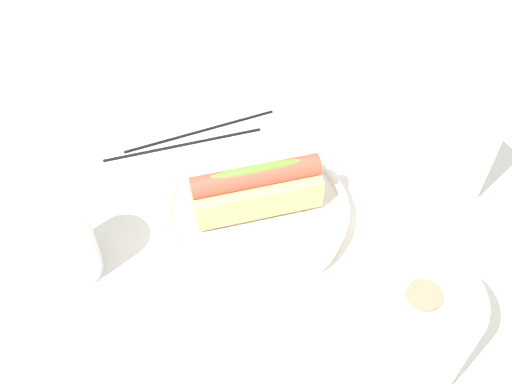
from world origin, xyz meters
The scene contains 8 objects.
ground_plane centered at (0.00, 0.00, 0.00)m, with size 2.40×2.40×0.00m, color silver.
serving_bowl centered at (0.01, 0.01, 0.02)m, with size 0.23×0.23×0.03m.
hotdog_front centered at (0.01, 0.01, 0.06)m, with size 0.16×0.09×0.06m.
water_glass centered at (0.23, -0.03, 0.04)m, with size 0.07×0.07×0.09m.
paper_towel_roll centered at (-0.01, 0.25, 0.07)m, with size 0.11×0.11×0.13m.
napkin_box centered at (-0.19, 0.11, 0.07)m, with size 0.11×0.04×0.15m, color white.
chopstick_near centered at (0.03, -0.15, 0.00)m, with size 0.01×0.01×0.22m, color black.
chopstick_far centered at (0.00, -0.16, 0.00)m, with size 0.01×0.01×0.22m, color black.
Camera 1 is at (0.24, 0.39, 0.56)m, focal length 40.49 mm.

